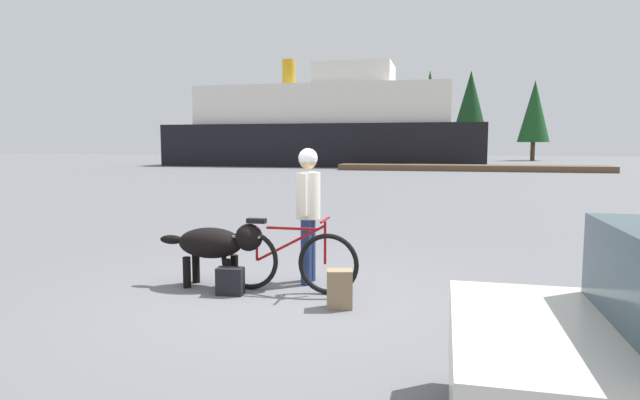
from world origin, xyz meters
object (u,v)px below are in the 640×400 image
backpack (340,289)px  handbag_pannier (230,281)px  dog (217,244)px  sailboat_moored (426,159)px  person_cyclist (308,202)px  ferry_boat (326,128)px  bicycle (287,260)px

backpack → handbag_pannier: size_ratio=1.30×
dog → sailboat_moored: sailboat_moored is taller
person_cyclist → ferry_boat: size_ratio=0.07×
dog → sailboat_moored: bearing=88.4°
backpack → ferry_boat: bearing=102.9°
person_cyclist → sailboat_moored: size_ratio=0.24×
bicycle → ferry_boat: size_ratio=0.07×
person_cyclist → ferry_boat: 38.75m
ferry_boat → sailboat_moored: (8.37, 3.07, -2.71)m
sailboat_moored → backpack: bearing=-89.3°
handbag_pannier → person_cyclist: bearing=44.3°
bicycle → backpack: (0.76, -0.49, -0.19)m
handbag_pannier → ferry_boat: ferry_boat is taller
dog → ferry_boat: ferry_boat is taller
dog → ferry_boat: 39.02m
backpack → bicycle: bearing=146.9°
backpack → ferry_boat: 39.89m
handbag_pannier → ferry_boat: (-7.51, 38.55, 3.04)m
person_cyclist → ferry_boat: ferry_boat is taller
person_cyclist → dog: size_ratio=1.26×
bicycle → backpack: bicycle is taller
backpack → sailboat_moored: size_ratio=0.06×
person_cyclist → handbag_pannier: person_cyclist is taller
person_cyclist → sailboat_moored: sailboat_moored is taller
person_cyclist → dog: 1.29m
ferry_boat → sailboat_moored: 9.32m
bicycle → person_cyclist: 0.84m
bicycle → ferry_boat: ferry_boat is taller
handbag_pannier → sailboat_moored: bearing=88.8°
handbag_pannier → sailboat_moored: size_ratio=0.04×
dog → bicycle: bearing=-1.0°
handbag_pannier → ferry_boat: bearing=101.0°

